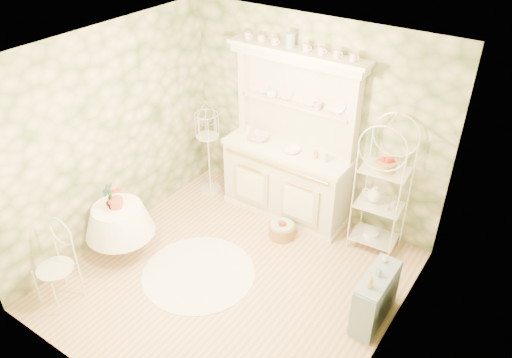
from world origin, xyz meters
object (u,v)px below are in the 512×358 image
Objects in this scene: side_shelf at (375,297)px; floor_basket at (282,230)px; cafe_chair at (55,267)px; birdcage_stand at (208,146)px; round_table at (121,233)px; kitchen_dresser at (288,139)px; bakers_rack at (382,187)px.

side_shelf is 2.15× the size of floor_basket.
cafe_chair is 2.68m from birdcage_stand.
birdcage_stand is at bearing 87.22° from cafe_chair.
floor_basket is (1.46, 1.40, -0.21)m from round_table.
kitchen_dresser is 2.40m from round_table.
kitchen_dresser is at bearing 64.28° from cafe_chair.
cafe_chair is at bearing -90.29° from round_table.
birdcage_stand is (-1.20, -0.17, -0.39)m from kitchen_dresser.
kitchen_dresser is 3.52× the size of round_table.
round_table is (-1.20, -1.90, -0.82)m from kitchen_dresser.
kitchen_dresser is at bearing 57.77° from round_table.
birdcage_stand is (0.00, 2.66, 0.29)m from cafe_chair.
cafe_chair is (-1.21, -2.84, -0.68)m from kitchen_dresser.
side_shelf is 0.49× the size of birdcage_stand.
round_table is at bearing -122.23° from kitchen_dresser.
side_shelf is (1.80, -1.14, -0.83)m from kitchen_dresser.
cafe_chair is at bearing -145.00° from side_shelf.
cafe_chair is 2.78m from floor_basket.
side_shelf is 3.10m from round_table.
birdcage_stand is at bearing 178.66° from bakers_rack.
cafe_chair is at bearing -113.02° from kitchen_dresser.
birdcage_stand is at bearing 167.71° from side_shelf.
floor_basket is at bearing 43.80° from round_table.
cafe_chair is at bearing -136.93° from bakers_rack.
bakers_rack reaches higher than birdcage_stand.
side_shelf is 3.18m from birdcage_stand.
floor_basket is at bearing -62.73° from kitchen_dresser.
side_shelf is at bearing -22.36° from floor_basket.
bakers_rack is 1.95× the size of cafe_chair.
bakers_rack is 1.43m from floor_basket.
bakers_rack reaches higher than floor_basket.
bakers_rack reaches higher than cafe_chair.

